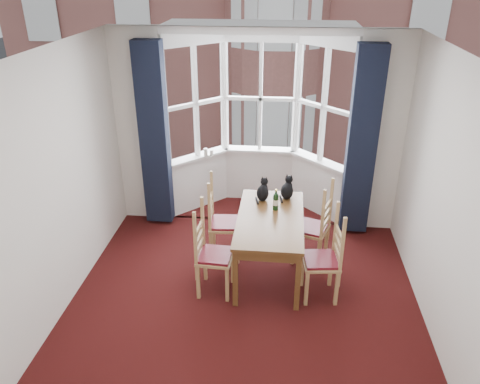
# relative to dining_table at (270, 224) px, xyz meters

# --- Properties ---
(floor) EXTENTS (4.50, 4.50, 0.00)m
(floor) POSITION_rel_dining_table_xyz_m (-0.26, -0.94, -0.69)
(floor) COLOR black
(floor) RESTS_ON ground
(ceiling) EXTENTS (4.50, 4.50, 0.00)m
(ceiling) POSITION_rel_dining_table_xyz_m (-0.26, -0.94, 2.11)
(ceiling) COLOR white
(ceiling) RESTS_ON floor
(wall_left) EXTENTS (0.00, 4.50, 4.50)m
(wall_left) POSITION_rel_dining_table_xyz_m (-2.26, -0.94, 0.71)
(wall_left) COLOR silver
(wall_left) RESTS_ON floor
(wall_right) EXTENTS (0.00, 4.50, 4.50)m
(wall_right) POSITION_rel_dining_table_xyz_m (1.74, -0.94, 0.71)
(wall_right) COLOR silver
(wall_right) RESTS_ON floor
(wall_back_pier_left) EXTENTS (0.70, 0.12, 2.80)m
(wall_back_pier_left) POSITION_rel_dining_table_xyz_m (-1.91, 1.31, 0.71)
(wall_back_pier_left) COLOR silver
(wall_back_pier_left) RESTS_ON floor
(wall_back_pier_right) EXTENTS (0.70, 0.12, 2.80)m
(wall_back_pier_right) POSITION_rel_dining_table_xyz_m (1.39, 1.31, 0.71)
(wall_back_pier_right) COLOR silver
(wall_back_pier_right) RESTS_ON floor
(bay_window) EXTENTS (2.76, 0.94, 2.80)m
(bay_window) POSITION_rel_dining_table_xyz_m (-0.26, 1.81, 0.71)
(bay_window) COLOR white
(bay_window) RESTS_ON floor
(curtain_left) EXTENTS (0.38, 0.22, 2.60)m
(curtain_left) POSITION_rel_dining_table_xyz_m (-1.68, 1.13, 0.66)
(curtain_left) COLOR black
(curtain_left) RESTS_ON floor
(curtain_right) EXTENTS (0.38, 0.22, 2.60)m
(curtain_right) POSITION_rel_dining_table_xyz_m (1.16, 1.13, 0.66)
(curtain_right) COLOR black
(curtain_right) RESTS_ON floor
(dining_table) EXTENTS (0.80, 1.48, 0.78)m
(dining_table) POSITION_rel_dining_table_xyz_m (0.00, 0.00, 0.00)
(dining_table) COLOR brown
(dining_table) RESTS_ON floor
(chair_left_near) EXTENTS (0.42, 0.44, 0.92)m
(chair_left_near) POSITION_rel_dining_table_xyz_m (-0.70, -0.43, -0.22)
(chair_left_near) COLOR tan
(chair_left_near) RESTS_ON floor
(chair_left_far) EXTENTS (0.43, 0.45, 0.92)m
(chair_left_far) POSITION_rel_dining_table_xyz_m (-0.68, 0.31, -0.22)
(chair_left_far) COLOR tan
(chair_left_far) RESTS_ON floor
(chair_right_near) EXTENTS (0.45, 0.46, 0.92)m
(chair_right_near) POSITION_rel_dining_table_xyz_m (0.69, -0.40, -0.22)
(chair_right_near) COLOR tan
(chair_right_near) RESTS_ON floor
(chair_right_far) EXTENTS (0.52, 0.53, 0.92)m
(chair_right_far) POSITION_rel_dining_table_xyz_m (0.60, 0.28, -0.22)
(chair_right_far) COLOR tan
(chair_right_far) RESTS_ON floor
(cat_left) EXTENTS (0.20, 0.24, 0.30)m
(cat_left) POSITION_rel_dining_table_xyz_m (-0.12, 0.46, 0.21)
(cat_left) COLOR black
(cat_left) RESTS_ON dining_table
(cat_right) EXTENTS (0.21, 0.26, 0.31)m
(cat_right) POSITION_rel_dining_table_xyz_m (0.19, 0.54, 0.21)
(cat_right) COLOR black
(cat_right) RESTS_ON dining_table
(wine_bottle) EXTENTS (0.07, 0.07, 0.27)m
(wine_bottle) POSITION_rel_dining_table_xyz_m (0.05, 0.21, 0.21)
(wine_bottle) COLOR black
(wine_bottle) RESTS_ON dining_table
(candle_tall) EXTENTS (0.06, 0.06, 0.12)m
(candle_tall) POSITION_rel_dining_table_xyz_m (-1.06, 1.66, 0.24)
(candle_tall) COLOR white
(candle_tall) RESTS_ON bay_window
(candle_short) EXTENTS (0.06, 0.06, 0.09)m
(candle_short) POSITION_rel_dining_table_xyz_m (-0.97, 1.69, 0.23)
(candle_short) COLOR white
(candle_short) RESTS_ON bay_window
(street) EXTENTS (80.00, 80.00, 0.00)m
(street) POSITION_rel_dining_table_xyz_m (-0.26, 31.31, -6.69)
(street) COLOR #333335
(street) RESTS_ON ground
(tenement_building) EXTENTS (18.40, 7.80, 15.20)m
(tenement_building) POSITION_rel_dining_table_xyz_m (-0.26, 13.07, 0.91)
(tenement_building) COLOR #96564D
(tenement_building) RESTS_ON street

